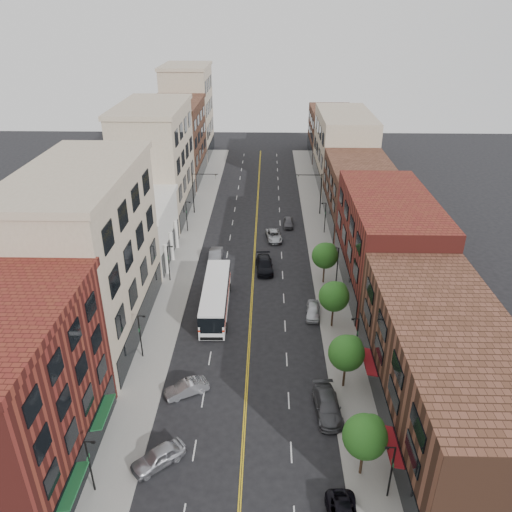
# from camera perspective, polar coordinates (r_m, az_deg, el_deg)

# --- Properties ---
(ground) EXTENTS (220.00, 220.00, 0.00)m
(ground) POSITION_cam_1_polar(r_m,az_deg,el_deg) (46.91, -1.28, -17.77)
(ground) COLOR black
(ground) RESTS_ON ground
(sidewalk_left) EXTENTS (4.00, 110.00, 0.15)m
(sidewalk_left) POSITION_cam_1_polar(r_m,az_deg,el_deg) (76.74, -7.61, 1.27)
(sidewalk_left) COLOR gray
(sidewalk_left) RESTS_ON ground
(sidewalk_right) EXTENTS (4.00, 110.00, 0.15)m
(sidewalk_right) POSITION_cam_1_polar(r_m,az_deg,el_deg) (76.27, 7.41, 1.11)
(sidewalk_right) COLOR gray
(sidewalk_right) RESTS_ON ground
(bldg_l_redbrick) EXTENTS (10.00, 16.00, 14.00)m
(bldg_l_redbrick) POSITION_cam_1_polar(r_m,az_deg,el_deg) (42.12, -26.42, -14.58)
(bldg_l_redbrick) COLOR maroon
(bldg_l_redbrick) RESTS_ON ground
(bldg_l_tanoffice) EXTENTS (10.00, 22.00, 18.00)m
(bldg_l_tanoffice) POSITION_cam_1_polar(r_m,az_deg,el_deg) (55.44, -18.60, -0.23)
(bldg_l_tanoffice) COLOR tan
(bldg_l_tanoffice) RESTS_ON ground
(bldg_l_white) EXTENTS (10.00, 14.00, 8.00)m
(bldg_l_white) POSITION_cam_1_polar(r_m,az_deg,el_deg) (73.00, -13.69, 2.72)
(bldg_l_white) COLOR silver
(bldg_l_white) RESTS_ON ground
(bldg_l_far_a) EXTENTS (10.00, 20.00, 18.00)m
(bldg_l_far_a) POSITION_cam_1_polar(r_m,az_deg,el_deg) (86.83, -11.38, 10.36)
(bldg_l_far_a) COLOR tan
(bldg_l_far_a) RESTS_ON ground
(bldg_l_far_b) EXTENTS (10.00, 20.00, 15.00)m
(bldg_l_far_b) POSITION_cam_1_polar(r_m,az_deg,el_deg) (106.15, -9.10, 12.69)
(bldg_l_far_b) COLOR #533121
(bldg_l_far_b) RESTS_ON ground
(bldg_l_far_c) EXTENTS (10.00, 16.00, 20.00)m
(bldg_l_far_c) POSITION_cam_1_polar(r_m,az_deg,el_deg) (122.95, -7.75, 15.91)
(bldg_l_far_c) COLOR tan
(bldg_l_far_c) RESTS_ON ground
(bldg_r_near) EXTENTS (10.00, 26.00, 10.00)m
(bldg_r_near) POSITION_cam_1_polar(r_m,az_deg,el_deg) (46.08, 20.83, -12.58)
(bldg_r_near) COLOR #533121
(bldg_r_near) RESTS_ON ground
(bldg_r_mid) EXTENTS (10.00, 22.00, 12.00)m
(bldg_r_mid) POSITION_cam_1_polar(r_m,az_deg,el_deg) (65.14, 14.74, 1.51)
(bldg_r_mid) COLOR maroon
(bldg_r_mid) RESTS_ON ground
(bldg_r_far_a) EXTENTS (10.00, 20.00, 10.00)m
(bldg_r_far_a) POSITION_cam_1_polar(r_m,az_deg,el_deg) (84.54, 11.74, 7.01)
(bldg_r_far_a) COLOR #533121
(bldg_r_far_a) RESTS_ON ground
(bldg_r_far_b) EXTENTS (10.00, 22.00, 14.00)m
(bldg_r_far_b) POSITION_cam_1_polar(r_m,az_deg,el_deg) (103.77, 9.97, 12.02)
(bldg_r_far_b) COLOR tan
(bldg_r_far_b) RESTS_ON ground
(bldg_r_far_c) EXTENTS (10.00, 18.00, 11.00)m
(bldg_r_far_c) POSITION_cam_1_polar(r_m,az_deg,el_deg) (123.38, 8.66, 13.75)
(bldg_r_far_c) COLOR #533121
(bldg_r_far_c) RESTS_ON ground
(tree_r_0) EXTENTS (3.40, 3.40, 5.59)m
(tree_r_0) POSITION_cam_1_polar(r_m,az_deg,el_deg) (40.50, 12.46, -19.35)
(tree_r_0) COLOR black
(tree_r_0) RESTS_ON sidewalk_right
(tree_r_1) EXTENTS (3.40, 3.40, 5.59)m
(tree_r_1) POSITION_cam_1_polar(r_m,az_deg,el_deg) (47.83, 10.40, -10.72)
(tree_r_1) COLOR black
(tree_r_1) RESTS_ON sidewalk_right
(tree_r_2) EXTENTS (3.40, 3.40, 5.59)m
(tree_r_2) POSITION_cam_1_polar(r_m,az_deg,el_deg) (55.99, 8.99, -4.47)
(tree_r_2) COLOR black
(tree_r_2) RESTS_ON sidewalk_right
(tree_r_3) EXTENTS (3.40, 3.40, 5.59)m
(tree_r_3) POSITION_cam_1_polar(r_m,az_deg,el_deg) (64.68, 7.96, 0.14)
(tree_r_3) COLOR black
(tree_r_3) RESTS_ON sidewalk_right
(lamp_l_0) EXTENTS (0.81, 0.55, 5.05)m
(lamp_l_0) POSITION_cam_1_polar(r_m,az_deg,el_deg) (41.28, -18.43, -21.56)
(lamp_l_0) COLOR black
(lamp_l_0) RESTS_ON sidewalk_left
(lamp_l_1) EXTENTS (0.81, 0.55, 5.05)m
(lamp_l_1) POSITION_cam_1_polar(r_m,az_deg,el_deg) (52.63, -13.06, -8.66)
(lamp_l_1) COLOR black
(lamp_l_1) RESTS_ON sidewalk_left
(lamp_l_2) EXTENTS (0.81, 0.55, 5.05)m
(lamp_l_2) POSITION_cam_1_polar(r_m,az_deg,el_deg) (65.94, -9.94, -0.60)
(lamp_l_2) COLOR black
(lamp_l_2) RESTS_ON sidewalk_left
(lamp_l_3) EXTENTS (0.81, 0.55, 5.05)m
(lamp_l_3) POSITION_cam_1_polar(r_m,az_deg,el_deg) (80.24, -7.90, 4.68)
(lamp_l_3) COLOR black
(lamp_l_3) RESTS_ON sidewalk_left
(lamp_r_0) EXTENTS (0.81, 0.55, 5.05)m
(lamp_r_0) POSITION_cam_1_polar(r_m,az_deg,el_deg) (40.31, 15.18, -22.46)
(lamp_r_0) COLOR black
(lamp_r_0) RESTS_ON sidewalk_right
(lamp_r_1) EXTENTS (0.81, 0.55, 5.05)m
(lamp_r_1) POSITION_cam_1_polar(r_m,az_deg,el_deg) (51.88, 11.41, -9.05)
(lamp_r_1) COLOR black
(lamp_r_1) RESTS_ON sidewalk_right
(lamp_r_2) EXTENTS (0.81, 0.55, 5.05)m
(lamp_r_2) POSITION_cam_1_polar(r_m,az_deg,el_deg) (65.34, 9.27, -0.81)
(lamp_r_2) COLOR black
(lamp_r_2) RESTS_ON sidewalk_right
(lamp_r_3) EXTENTS (0.81, 0.55, 5.05)m
(lamp_r_3) POSITION_cam_1_polar(r_m,az_deg,el_deg) (79.74, 7.88, 4.54)
(lamp_r_3) COLOR black
(lamp_r_3) RESTS_ON sidewalk_right
(signal_mast_left) EXTENTS (4.49, 0.18, 7.20)m
(signal_mast_left) POSITION_cam_1_polar(r_m,az_deg,el_deg) (86.95, -6.74, 7.71)
(signal_mast_left) COLOR black
(signal_mast_left) RESTS_ON sidewalk_left
(signal_mast_right) EXTENTS (4.49, 0.18, 7.20)m
(signal_mast_right) POSITION_cam_1_polar(r_m,az_deg,el_deg) (86.52, 6.97, 7.60)
(signal_mast_right) COLOR black
(signal_mast_right) RESTS_ON sidewalk_right
(city_bus) EXTENTS (3.38, 13.16, 3.37)m
(city_bus) POSITION_cam_1_polar(r_m,az_deg,el_deg) (59.61, -4.64, -4.55)
(city_bus) COLOR silver
(city_bus) RESTS_ON ground
(car_angle_a) EXTENTS (4.60, 4.27, 1.53)m
(car_angle_a) POSITION_cam_1_polar(r_m,az_deg,el_deg) (43.45, -11.11, -21.61)
(car_angle_a) COLOR #A5A6AC
(car_angle_a) RESTS_ON ground
(car_angle_b) EXTENTS (4.31, 3.17, 1.35)m
(car_angle_b) POSITION_cam_1_polar(r_m,az_deg,el_deg) (48.92, -7.94, -14.73)
(car_angle_b) COLOR #A8AAB0
(car_angle_b) RESTS_ON ground
(car_parked_mid) EXTENTS (2.65, 5.62, 1.58)m
(car_parked_mid) POSITION_cam_1_polar(r_m,az_deg,el_deg) (47.05, 8.17, -16.60)
(car_parked_mid) COLOR #444448
(car_parked_mid) RESTS_ON ground
(car_parked_far) EXTENTS (2.03, 4.25, 1.40)m
(car_parked_far) POSITION_cam_1_polar(r_m,az_deg,el_deg) (59.39, 6.53, -6.21)
(car_parked_far) COLOR silver
(car_parked_far) RESTS_ON ground
(car_lane_behind) EXTENTS (1.84, 5.05, 1.65)m
(car_lane_behind) POSITION_cam_1_polar(r_m,az_deg,el_deg) (71.77, -4.61, 0.20)
(car_lane_behind) COLOR #56575B
(car_lane_behind) RESTS_ON ground
(car_lane_a) EXTENTS (2.68, 5.72, 1.62)m
(car_lane_a) POSITION_cam_1_polar(r_m,az_deg,el_deg) (68.67, 0.96, -1.03)
(car_lane_a) COLOR black
(car_lane_a) RESTS_ON ground
(car_lane_b) EXTENTS (2.86, 5.09, 1.34)m
(car_lane_b) POSITION_cam_1_polar(r_m,az_deg,el_deg) (77.74, 2.06, 2.34)
(car_lane_b) COLOR #A7AAAE
(car_lane_b) RESTS_ON ground
(car_lane_c) EXTENTS (1.66, 3.98, 1.35)m
(car_lane_c) POSITION_cam_1_polar(r_m,az_deg,el_deg) (82.66, 3.72, 3.85)
(car_lane_c) COLOR #49484D
(car_lane_c) RESTS_ON ground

